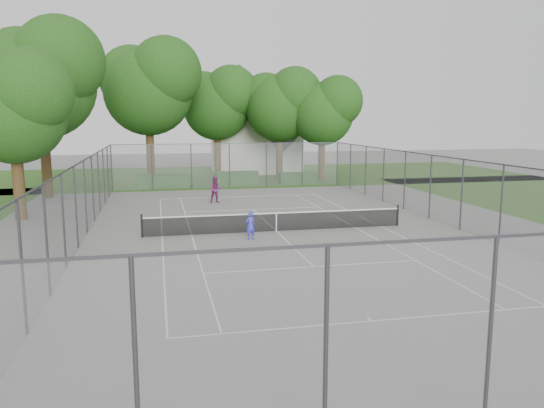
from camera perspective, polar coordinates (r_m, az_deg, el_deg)
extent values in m
plane|color=slate|center=(25.95, 0.47, -2.96)|extent=(120.00, 120.00, 0.00)
cube|color=#274E16|center=(51.35, -5.92, 3.05)|extent=(60.00, 20.00, 0.00)
cube|color=silver|center=(15.05, 10.68, -12.26)|extent=(10.97, 0.06, 0.01)
cube|color=silver|center=(37.46, -3.52, 0.80)|extent=(10.97, 0.06, 0.01)
cube|color=silver|center=(25.35, -11.74, -3.44)|extent=(0.06, 23.77, 0.01)
cube|color=silver|center=(27.65, 11.63, -2.38)|extent=(0.06, 23.77, 0.01)
cube|color=silver|center=(25.39, -8.65, -3.33)|extent=(0.06, 23.77, 0.01)
cube|color=silver|center=(27.14, 8.98, -2.53)|extent=(0.06, 23.77, 0.01)
cube|color=silver|center=(19.94, 4.53, -6.73)|extent=(8.23, 0.06, 0.01)
cube|color=silver|center=(32.11, -2.04, -0.59)|extent=(8.23, 0.06, 0.01)
cube|color=silver|center=(25.95, 0.47, -2.95)|extent=(0.06, 12.80, 0.01)
cube|color=silver|center=(15.18, 10.46, -12.07)|extent=(0.06, 0.30, 0.01)
cube|color=silver|center=(37.31, -3.49, 0.77)|extent=(0.06, 0.30, 0.01)
cylinder|color=black|center=(25.25, -13.83, -2.30)|extent=(0.10, 0.10, 1.10)
cylinder|color=black|center=(27.93, 13.36, -1.19)|extent=(0.10, 0.10, 1.10)
cube|color=black|center=(25.86, 0.47, -1.99)|extent=(12.67, 0.01, 0.86)
cube|color=silver|center=(25.78, 0.47, -0.98)|extent=(12.77, 0.03, 0.06)
cube|color=silver|center=(25.87, 0.47, -2.01)|extent=(0.05, 0.02, 0.88)
cylinder|color=#38383D|center=(42.06, -16.87, 3.74)|extent=(0.08, 0.08, 3.50)
cylinder|color=#38383D|center=(44.38, 7.02, 4.33)|extent=(0.08, 0.08, 3.50)
cube|color=slate|center=(10.25, 22.40, -12.83)|extent=(18.00, 0.02, 3.50)
cube|color=slate|center=(42.29, -4.60, 4.13)|extent=(18.00, 0.02, 3.50)
cube|color=slate|center=(25.26, -19.87, 0.18)|extent=(0.02, 34.00, 3.50)
cube|color=slate|center=(28.96, 18.13, 1.37)|extent=(0.02, 34.00, 3.50)
cube|color=#38383D|center=(9.75, 23.03, -3.23)|extent=(18.00, 0.05, 0.05)
cube|color=#38383D|center=(42.17, -4.63, 6.50)|extent=(18.00, 0.05, 0.05)
cube|color=#38383D|center=(25.06, -20.08, 4.14)|extent=(0.05, 34.00, 0.05)
cube|color=#38383D|center=(28.79, 18.30, 4.82)|extent=(0.05, 34.00, 0.05)
cylinder|color=#3A2815|center=(45.92, -12.95, 5.35)|extent=(0.67, 0.67, 5.12)
sphere|color=#173D10|center=(45.88, -13.18, 11.72)|extent=(7.28, 7.28, 7.28)
sphere|color=#173D10|center=(44.89, -11.36, 13.71)|extent=(5.82, 5.82, 5.82)
sphere|color=#173D10|center=(46.89, -14.81, 12.94)|extent=(5.46, 5.46, 5.46)
cylinder|color=#3A2815|center=(50.07, -5.88, 5.40)|extent=(0.63, 0.63, 4.36)
sphere|color=#173D10|center=(49.97, -5.97, 10.38)|extent=(6.20, 6.20, 6.20)
sphere|color=#173D10|center=(49.24, -4.40, 11.86)|extent=(4.96, 4.96, 4.96)
sphere|color=#173D10|center=(50.66, -7.33, 11.39)|extent=(4.65, 4.65, 4.65)
cylinder|color=#3A2815|center=(48.67, 0.78, 5.28)|extent=(0.63, 0.63, 4.26)
sphere|color=#173D10|center=(48.56, 0.79, 10.29)|extent=(6.06, 6.06, 6.06)
sphere|color=#173D10|center=(48.00, 2.49, 11.74)|extent=(4.85, 4.85, 4.85)
sphere|color=#173D10|center=(49.10, -0.64, 11.34)|extent=(4.55, 4.55, 4.55)
cylinder|color=#3A2815|center=(47.80, 5.35, 4.95)|extent=(0.61, 0.61, 3.90)
sphere|color=#173D10|center=(47.67, 5.42, 9.62)|extent=(5.55, 5.55, 5.55)
sphere|color=#173D10|center=(47.25, 7.06, 10.94)|extent=(4.44, 4.44, 4.44)
sphere|color=#173D10|center=(48.07, 4.06, 10.63)|extent=(4.16, 4.16, 4.16)
cylinder|color=#3A2815|center=(39.90, -23.14, 4.33)|extent=(0.67, 0.67, 5.17)
sphere|color=#173D10|center=(39.86, -23.61, 11.72)|extent=(7.35, 7.35, 7.35)
sphere|color=#173D10|center=(38.64, -21.88, 14.12)|extent=(5.88, 5.88, 5.88)
sphere|color=#173D10|center=(41.10, -25.27, 13.06)|extent=(5.51, 5.51, 5.51)
cylinder|color=#3A2815|center=(31.79, -25.58, 1.92)|extent=(0.61, 0.61, 3.87)
sphere|color=#173D10|center=(31.59, -26.07, 8.87)|extent=(5.50, 5.50, 5.50)
sphere|color=#173D10|center=(30.58, -24.55, 11.06)|extent=(4.40, 4.40, 4.40)
cube|color=#1E4917|center=(43.27, -11.61, 2.44)|extent=(4.08, 1.22, 1.02)
cube|color=#1E4917|center=(44.24, -3.77, 2.81)|extent=(3.50, 1.00, 1.10)
cube|color=#1E4917|center=(44.86, 2.78, 2.80)|extent=(3.15, 1.15, 0.94)
cube|color=beige|center=(54.37, -1.78, 6.76)|extent=(8.40, 6.30, 6.30)
cube|color=#4C4C51|center=(54.33, -1.79, 10.08)|extent=(8.32, 6.51, 8.32)
imported|color=#373ACF|center=(24.17, -2.34, -2.32)|extent=(0.55, 0.46, 1.29)
imported|color=#682259|center=(34.80, -6.07, 1.54)|extent=(0.85, 0.67, 1.72)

